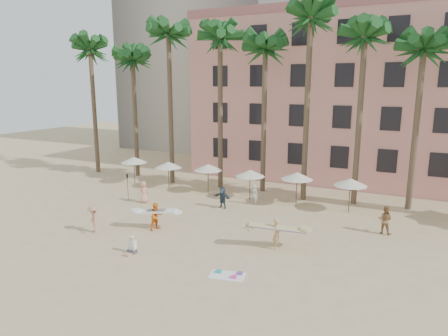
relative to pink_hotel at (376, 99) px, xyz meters
name	(u,v)px	position (x,y,z in m)	size (l,w,h in m)	color
ground	(180,260)	(-7.00, -26.00, -8.00)	(120.00, 120.00, 0.00)	#D1B789
pink_hotel	(376,99)	(0.00, 0.00, 0.00)	(35.00, 14.00, 16.00)	#E6978C
palm_row	(281,40)	(-6.49, -11.00, 4.97)	(44.40, 5.40, 16.30)	brown
umbrella_row	(228,170)	(-10.00, -13.50, -5.67)	(22.50, 2.70, 2.73)	#332B23
beach_towel	(228,275)	(-3.80, -26.50, -7.97)	(1.97, 1.35, 0.14)	white
carrier_yellow	(277,232)	(-2.70, -22.20, -6.96)	(3.38, 1.85, 1.85)	tan
carrier_white	(156,216)	(-10.85, -22.75, -7.03)	(2.85, 1.54, 1.83)	orange
beachgoers	(211,206)	(-8.73, -19.05, -7.12)	(19.09, 11.15, 1.84)	#304354
paddle	(128,184)	(-17.00, -18.15, -6.59)	(0.18, 0.04, 2.23)	black
seated_man	(132,248)	(-9.91, -26.50, -7.65)	(0.44, 0.77, 1.00)	#3F3F4C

